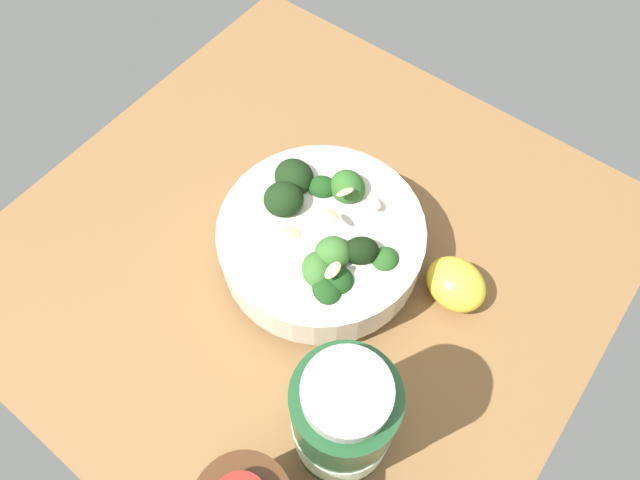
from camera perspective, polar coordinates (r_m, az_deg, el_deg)
The scene contains 4 objects.
ground_plane at distance 60.22cm, azimuth -1.29°, elevation -1.68°, with size 57.81×57.81×3.54cm, color brown.
bowl_of_broccoli at distance 54.57cm, azimuth 0.04°, elevation 0.06°, with size 19.61×19.61×9.05cm.
lemon_wedge at distance 56.02cm, azimuth 13.43°, elevation -4.31°, with size 6.05×5.03×4.18cm, color yellow.
bottle_short at distance 45.24cm, azimuth 2.27°, elevation -17.63°, with size 7.75×7.75×16.07cm.
Camera 1 is at (-18.19, 21.71, 51.37)cm, focal length 32.01 mm.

